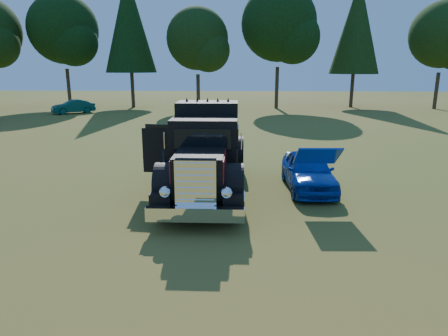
% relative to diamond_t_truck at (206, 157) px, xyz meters
% --- Properties ---
extents(ground, '(120.00, 120.00, 0.00)m').
position_rel_diamond_t_truck_xyz_m(ground, '(0.85, -1.11, -1.28)').
color(ground, '#3B5C1B').
rests_on(ground, ground).
extents(treeline, '(72.10, 24.04, 13.84)m').
position_rel_diamond_t_truck_xyz_m(treeline, '(-5.51, 26.13, 6.43)').
color(treeline, '#2D2116').
rests_on(treeline, ground).
extents(diamond_t_truck, '(3.38, 7.16, 3.00)m').
position_rel_diamond_t_truck_xyz_m(diamond_t_truck, '(0.00, 0.00, 0.00)').
color(diamond_t_truck, black).
rests_on(diamond_t_truck, ground).
extents(hotrod_coupe, '(1.65, 4.11, 1.89)m').
position_rel_diamond_t_truck_xyz_m(hotrod_coupe, '(3.49, 0.74, -0.62)').
color(hotrod_coupe, '#071DAC').
rests_on(hotrod_coupe, ground).
extents(spectator_near, '(0.49, 0.72, 1.90)m').
position_rel_diamond_t_truck_xyz_m(spectator_near, '(-1.39, 0.36, -0.33)').
color(spectator_near, navy).
rests_on(spectator_near, ground).
extents(spectator_far, '(0.94, 0.96, 1.55)m').
position_rel_diamond_t_truck_xyz_m(spectator_far, '(-1.59, 0.97, -0.50)').
color(spectator_far, '#1D2344').
rests_on(spectator_far, ground).
extents(distant_teal_car, '(3.75, 3.22, 1.22)m').
position_rel_diamond_t_truck_xyz_m(distant_teal_car, '(-14.11, 23.39, -0.67)').
color(distant_teal_car, '#0A3C37').
rests_on(distant_teal_car, ground).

